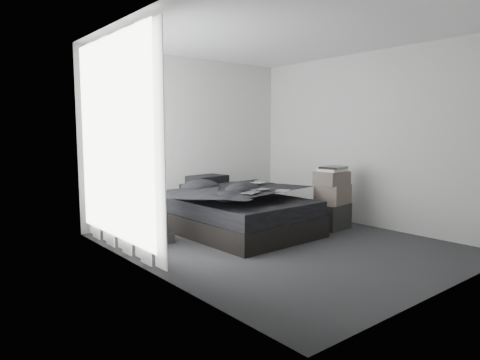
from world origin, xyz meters
TOP-DOWN VIEW (x-y plane):
  - floor at (0.00, 0.00)m, footprint 3.60×4.20m
  - ceiling at (0.00, 0.00)m, footprint 3.60×4.20m
  - wall_back at (0.00, 2.10)m, footprint 3.60×0.01m
  - wall_front at (0.00, -2.10)m, footprint 3.60×0.01m
  - wall_left at (-1.80, 0.00)m, footprint 0.01×4.20m
  - wall_right at (1.80, 0.00)m, footprint 0.01×4.20m
  - window_left at (-1.78, 0.90)m, footprint 0.02×2.00m
  - curtain_left at (-1.73, 0.90)m, footprint 0.06×2.12m
  - bed at (-0.02, 0.81)m, footprint 1.57×2.05m
  - mattress at (-0.02, 0.81)m, footprint 1.51×1.99m
  - duvet at (-0.02, 0.76)m, footprint 1.53×1.76m
  - pillow_lower at (-0.09, 1.59)m, footprint 0.62×0.43m
  - pillow_upper at (-0.02, 1.57)m, footprint 0.61×0.46m
  - laptop at (0.35, 0.87)m, footprint 0.37×0.29m
  - comic_a at (-0.25, 0.27)m, footprint 0.30×0.25m
  - comic_b at (0.04, 0.42)m, footprint 0.28×0.21m
  - comic_c at (0.17, 0.13)m, footprint 0.30×0.28m
  - side_stand at (-1.27, 1.00)m, footprint 0.37×0.37m
  - papers at (-1.26, 0.99)m, footprint 0.28×0.24m
  - floor_books at (-1.09, 0.99)m, footprint 0.17×0.23m
  - box_lower at (1.21, 0.15)m, footprint 0.54×0.44m
  - box_mid at (1.22, 0.14)m, footprint 0.52×0.44m
  - box_upper at (1.20, 0.15)m, footprint 0.46×0.38m
  - art_book_white at (1.21, 0.15)m, footprint 0.41×0.34m
  - art_book_snake at (1.22, 0.14)m, footprint 0.42×0.36m

SIDE VIEW (x-z plane):
  - floor at x=0.00m, z-range -0.01..0.01m
  - floor_books at x=-1.09m, z-range 0.00..0.15m
  - bed at x=-0.02m, z-range 0.00..0.27m
  - box_lower at x=1.21m, z-range 0.00..0.37m
  - side_stand at x=-1.27m, z-range 0.00..0.62m
  - mattress at x=-0.02m, z-range 0.27..0.49m
  - box_mid at x=1.22m, z-range 0.37..0.65m
  - pillow_lower at x=-0.09m, z-range 0.49..0.63m
  - duvet at x=-0.02m, z-range 0.49..0.72m
  - papers at x=-1.26m, z-range 0.62..0.63m
  - pillow_upper at x=-0.02m, z-range 0.63..0.75m
  - comic_a at x=-0.25m, z-range 0.72..0.73m
  - comic_b at x=0.04m, z-range 0.73..0.74m
  - laptop at x=0.35m, z-range 0.72..0.75m
  - comic_c at x=0.17m, z-range 0.74..0.74m
  - box_upper at x=1.20m, z-range 0.65..0.85m
  - art_book_white at x=1.21m, z-range 0.85..0.89m
  - art_book_snake at x=1.22m, z-range 0.89..0.92m
  - curtain_left at x=-1.73m, z-range 0.04..2.52m
  - wall_back at x=0.00m, z-range 0.00..2.60m
  - wall_front at x=0.00m, z-range 0.00..2.60m
  - wall_left at x=-1.80m, z-range 0.00..2.60m
  - wall_right at x=1.80m, z-range 0.00..2.60m
  - window_left at x=-1.78m, z-range 0.20..2.50m
  - ceiling at x=0.00m, z-range 2.60..2.60m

